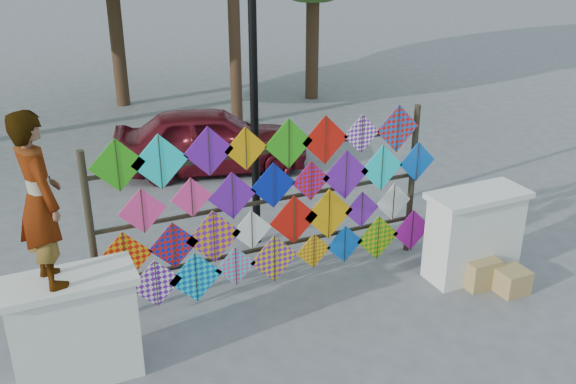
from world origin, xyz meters
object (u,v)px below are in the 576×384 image
object	(u,v)px
vendor_woman	(39,200)
sedan	(211,139)
kite_rack	(276,204)
lamppost	(253,73)

from	to	relation	value
vendor_woman	sedan	bearing A→B (deg)	-46.48
kite_rack	lamppost	size ratio (longest dim) A/B	1.11
kite_rack	lamppost	xyz separation A→B (m)	(0.22, 1.27, 1.48)
sedan	lamppost	world-z (taller)	lamppost
kite_rack	sedan	xyz separation A→B (m)	(0.58, 4.55, -0.56)
kite_rack	vendor_woman	distance (m)	3.21
kite_rack	sedan	bearing A→B (deg)	82.74
kite_rack	lamppost	world-z (taller)	lamppost
kite_rack	sedan	world-z (taller)	kite_rack
kite_rack	sedan	distance (m)	4.63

